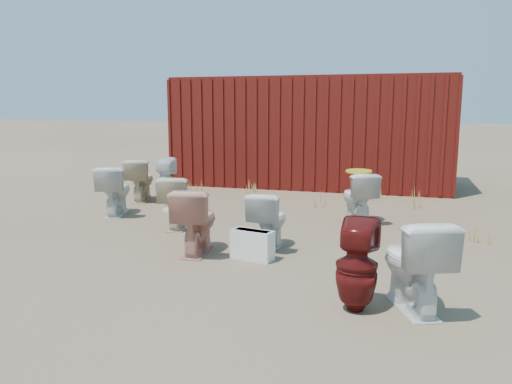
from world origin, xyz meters
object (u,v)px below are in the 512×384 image
(toilet_front_e, at_px, (414,263))
(toilet_back_beige_left, at_px, (141,180))
(toilet_back_beige_right, at_px, (177,202))
(loose_tank, at_px, (252,245))
(toilet_front_c, at_px, (269,220))
(toilet_front_a, at_px, (115,190))
(toilet_back_a, at_px, (165,181))
(toilet_back_yellowlid, at_px, (358,197))
(toilet_front_pink, at_px, (196,220))
(toilet_front_maroon, at_px, (357,266))
(shipping_container, at_px, (312,132))

(toilet_front_e, relative_size, toilet_back_beige_left, 1.05)
(toilet_back_beige_right, bearing_deg, loose_tank, 130.61)
(toilet_front_c, height_order, toilet_front_e, toilet_front_e)
(toilet_front_a, bearing_deg, toilet_back_a, -122.59)
(toilet_front_c, bearing_deg, toilet_front_e, 140.24)
(toilet_back_yellowlid, height_order, loose_tank, toilet_back_yellowlid)
(toilet_back_beige_right, bearing_deg, toilet_back_yellowlid, -167.49)
(toilet_front_e, distance_m, loose_tank, 2.05)
(toilet_front_a, xyz_separation_m, toilet_front_c, (2.93, -1.19, -0.04))
(toilet_front_pink, height_order, toilet_front_maroon, toilet_front_pink)
(toilet_back_beige_left, height_order, toilet_back_beige_right, toilet_back_beige_left)
(shipping_container, relative_size, toilet_front_a, 7.32)
(toilet_front_maroon, relative_size, loose_tank, 1.62)
(shipping_container, distance_m, toilet_back_beige_right, 5.05)
(toilet_back_beige_left, height_order, toilet_back_yellowlid, toilet_back_beige_left)
(toilet_front_pink, distance_m, toilet_back_beige_right, 1.34)
(toilet_back_yellowlid, xyz_separation_m, loose_tank, (-1.01, -2.28, -0.22))
(toilet_back_beige_left, bearing_deg, toilet_front_c, 127.64)
(toilet_front_a, relative_size, toilet_front_pink, 1.01)
(toilet_front_c, relative_size, toilet_front_maroon, 0.90)
(shipping_container, height_order, toilet_front_c, shipping_container)
(toilet_back_a, relative_size, toilet_back_beige_right, 1.08)
(toilet_back_beige_right, distance_m, toilet_back_yellowlid, 2.75)
(toilet_front_e, height_order, toilet_back_beige_right, toilet_front_e)
(toilet_front_pink, relative_size, toilet_back_a, 0.97)
(toilet_front_c, height_order, toilet_back_beige_left, toilet_back_beige_left)
(toilet_back_a, bearing_deg, toilet_back_beige_left, -16.10)
(toilet_back_beige_left, distance_m, toilet_back_yellowlid, 4.15)
(shipping_container, distance_m, toilet_back_yellowlid, 4.06)
(toilet_back_a, height_order, toilet_back_beige_right, toilet_back_a)
(toilet_back_beige_right, bearing_deg, toilet_front_c, 145.57)
(toilet_front_e, height_order, loose_tank, toilet_front_e)
(loose_tank, bearing_deg, toilet_front_maroon, -29.60)
(toilet_front_c, relative_size, loose_tank, 1.46)
(toilet_back_beige_right, bearing_deg, toilet_front_e, 134.92)
(toilet_back_a, bearing_deg, toilet_back_beige_right, 112.60)
(toilet_front_maroon, distance_m, toilet_back_yellowlid, 3.46)
(toilet_front_e, bearing_deg, shipping_container, -94.92)
(toilet_back_beige_right, bearing_deg, toilet_front_maroon, 128.58)
(toilet_front_a, xyz_separation_m, toilet_front_e, (4.64, -2.69, 0.01))
(toilet_back_yellowlid, bearing_deg, toilet_back_beige_right, -0.73)
(toilet_front_pink, distance_m, toilet_front_e, 2.72)
(toilet_front_a, relative_size, toilet_back_beige_left, 1.02)
(toilet_front_c, distance_m, toilet_back_a, 3.52)
(toilet_front_c, xyz_separation_m, toilet_front_maroon, (1.23, -1.67, 0.04))
(loose_tank, bearing_deg, toilet_front_pink, -172.20)
(shipping_container, bearing_deg, toilet_back_beige_left, -131.54)
(toilet_back_beige_left, xyz_separation_m, toilet_back_yellowlid, (4.10, -0.65, -0.01))
(toilet_back_beige_right, relative_size, loose_tank, 1.56)
(shipping_container, xyz_separation_m, toilet_front_pink, (-0.36, -5.95, -0.79))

